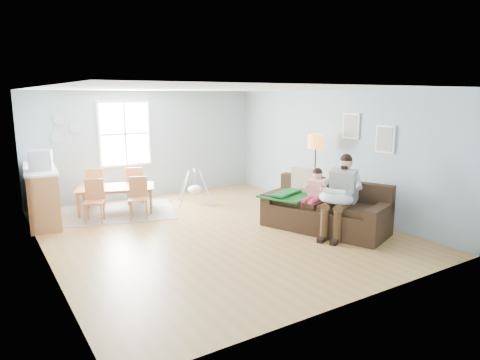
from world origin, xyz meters
TOP-DOWN VIEW (x-y plane):
  - room at (0.00, 0.00)m, footprint 8.40×9.40m
  - window at (-0.60, 3.46)m, footprint 1.32×0.08m
  - pictures at (2.97, -1.05)m, footprint 0.05×1.34m
  - wall_plates at (-2.00, 3.47)m, footprint 0.67×0.02m
  - sofa at (1.89, -1.08)m, footprint 1.79×2.56m
  - green_throw at (1.52, -0.38)m, footprint 1.34×1.26m
  - beige_pillow at (1.90, -0.42)m, footprint 0.36×0.57m
  - father at (1.87, -1.45)m, footprint 1.12×0.83m
  - nursing_pillow at (1.71, -1.51)m, footprint 0.76×0.75m
  - infant at (1.69, -1.47)m, footprint 0.31×0.42m
  - toddler at (1.73, -0.90)m, footprint 0.65×0.48m
  - floor_lamp at (2.55, 0.00)m, footprint 0.35×0.35m
  - storage_cube at (2.31, -1.56)m, footprint 0.51×0.48m
  - rug at (-1.21, 2.35)m, footprint 2.89×2.49m
  - dining_table at (-1.21, 2.35)m, footprint 1.89×1.45m
  - chair_sw at (-1.80, 1.88)m, footprint 0.52×0.52m
  - chair_se at (-0.94, 1.63)m, footprint 0.52×0.52m
  - chair_nw at (-1.47, 3.06)m, footprint 0.53×0.53m
  - chair_ne at (-0.62, 2.81)m, footprint 0.53×0.53m
  - counter at (-2.70, 2.50)m, footprint 0.79×2.09m
  - monitor at (-2.72, 2.11)m, footprint 0.49×0.47m
  - baby_swing at (0.63, 2.12)m, footprint 1.06×1.07m

SIDE VIEW (x-z plane):
  - rug at x=-1.21m, z-range 0.00..0.01m
  - storage_cube at x=2.31m, z-range 0.00..0.46m
  - dining_table at x=-1.21m, z-range 0.00..0.59m
  - sofa at x=1.89m, z-range -0.14..0.81m
  - baby_swing at x=0.63m, z-range -0.04..0.78m
  - chair_sw at x=-1.80m, z-range 0.06..0.94m
  - chair_se at x=-0.94m, z-range 0.06..0.94m
  - chair_ne at x=-0.62m, z-range 0.06..0.98m
  - chair_nw at x=-1.47m, z-range 0.06..0.99m
  - counter at x=-2.70m, z-range 0.01..1.15m
  - green_throw at x=1.52m, z-range 0.58..0.62m
  - nursing_pillow at x=1.71m, z-range 0.61..0.87m
  - toddler at x=1.73m, z-range 0.33..1.29m
  - father at x=1.87m, z-range 0.06..1.57m
  - infant at x=1.69m, z-range 0.76..0.92m
  - beige_pillow at x=1.90m, z-range 0.58..1.14m
  - monitor at x=-2.72m, z-range 1.14..1.53m
  - floor_lamp at x=2.55m, z-range 0.58..2.33m
  - window at x=-0.60m, z-range 0.84..2.46m
  - wall_plates at x=-2.00m, z-range 1.50..2.16m
  - pictures at x=2.97m, z-range 1.48..2.22m
  - room at x=0.00m, z-range 0.47..4.37m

